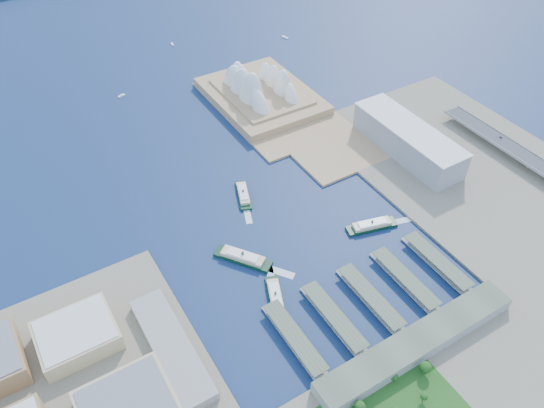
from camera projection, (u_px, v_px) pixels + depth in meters
ground at (312, 255)px, 535.13m from camera, size 3000.00×3000.00×0.00m
east_land at (514, 200)px, 594.20m from camera, size 240.00×500.00×3.00m
peninsula at (270, 106)px, 738.55m from camera, size 135.00×220.00×3.00m
opera_house at (261, 80)px, 729.50m from camera, size 134.00×180.00×58.00m
toaster_building at (408, 140)px, 645.89m from camera, size 45.00×155.00×35.00m
ferry_wharves at (371, 298)px, 490.17m from camera, size 184.00×90.00×9.30m
terminal_building at (417, 343)px, 449.88m from camera, size 200.00×28.00×12.00m
ferry_a at (243, 256)px, 526.97m from camera, size 47.06×56.99×11.23m
ferry_b at (243, 193)px, 598.15m from camera, size 28.70×50.24×9.26m
ferry_c at (275, 296)px, 492.12m from camera, size 31.19×51.80×9.59m
ferry_d at (372, 224)px, 560.89m from camera, size 56.84×27.29×10.42m
boat_b at (121, 96)px, 758.25m from camera, size 11.10×6.29×2.84m
boat_c at (285, 37)px, 896.04m from camera, size 6.65×13.70×2.96m
boat_e at (172, 44)px, 877.74m from camera, size 5.02×10.78×2.55m
car_c at (500, 137)px, 659.41m from camera, size 1.93×4.75×1.38m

